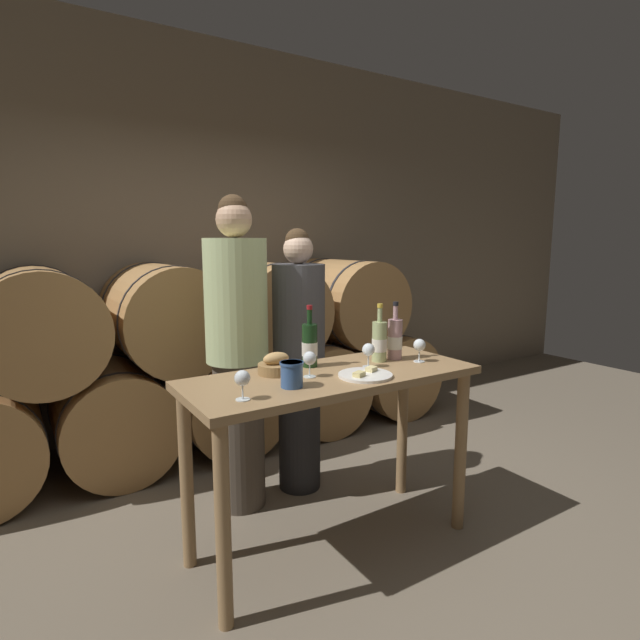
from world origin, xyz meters
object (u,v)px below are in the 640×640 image
Objects in this scene: person_left at (237,353)px; wine_bottle_white at (379,341)px; wine_bottle_rose at (395,339)px; person_right at (299,360)px; wine_glass_far_left at (242,379)px; wine_glass_left at (309,359)px; cheese_plate at (365,375)px; wine_bottle_red at (310,345)px; wine_glass_center at (368,350)px; bread_basket at (276,366)px; blue_crock at (292,373)px; wine_glass_right at (419,346)px; tasting_table at (333,403)px.

person_left reaches higher than wine_bottle_white.
person_left is 0.90m from wine_bottle_rose.
person_right reaches higher than wine_bottle_white.
wine_glass_far_left is (-0.31, -0.79, 0.08)m from person_left.
person_left reaches higher than wine_glass_left.
person_right is 6.29× the size of cheese_plate.
cheese_plate is 2.08× the size of wine_glass_far_left.
wine_glass_left is at bearing -173.68° from wine_bottle_rose.
wine_bottle_red is 0.30m from wine_glass_center.
bread_basket is 0.44m from cheese_plate.
wine_bottle_rose reaches higher than blue_crock.
wine_bottle_rose is 2.53× the size of wine_glass_center.
wine_bottle_white is 0.92m from wine_glass_far_left.
wine_bottle_rose is at bearing -12.20° from wine_bottle_red.
person_left is 1.03m from wine_glass_right.
wine_glass_far_left is (-0.26, -0.05, 0.02)m from blue_crock.
wine_glass_far_left and wine_glass_left have the same top height.
wine_glass_left reaches higher than bread_basket.
wine_bottle_rose is 0.76m from blue_crock.
wine_bottle_red is 1.01× the size of wine_bottle_rose.
wine_glass_left is at bearing -115.80° from person_right.
wine_bottle_white is at bearing -72.68° from person_right.
tasting_table is at bearing -1.54° from wine_glass_left.
wine_glass_center is (0.12, 0.14, 0.08)m from cheese_plate.
wine_bottle_white reaches higher than cheese_plate.
wine_glass_right is at bearing -63.08° from person_right.
wine_glass_right reaches higher than blue_crock.
wine_bottle_red is at bearing 8.64° from bread_basket.
blue_crock is 0.25m from bread_basket.
wine_glass_left is at bearing -121.77° from wine_bottle_red.
wine_bottle_red is 0.38m from blue_crock.
wine_bottle_red is (-0.03, 0.17, 0.27)m from tasting_table.
wine_bottle_white is 2.50× the size of wine_glass_left.
wine_bottle_rose is at bearing 8.59° from tasting_table.
tasting_table is at bearing -69.77° from person_left.
wine_bottle_white is 2.73× the size of blue_crock.
person_left reaches higher than person_right.
tasting_table is 11.75× the size of wine_glass_right.
blue_crock is (-0.05, -0.74, 0.06)m from person_left.
wine_bottle_white is 1.20× the size of cheese_plate.
person_left is 0.82m from wine_bottle_white.
wine_glass_left is 1.00× the size of wine_glass_center.
wine_bottle_red is 0.50m from wine_bottle_rose.
person_left is 14.48× the size of wine_glass_left.
cheese_plate is (0.38, -0.04, -0.05)m from blue_crock.
wine_glass_center is at bearing -0.39° from wine_glass_left.
bread_basket is 1.44× the size of wine_glass_far_left.
wine_glass_far_left reaches higher than cheese_plate.
blue_crock is 0.81m from wine_glass_right.
wine_glass_far_left is (-1.00, -0.22, -0.02)m from wine_bottle_rose.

